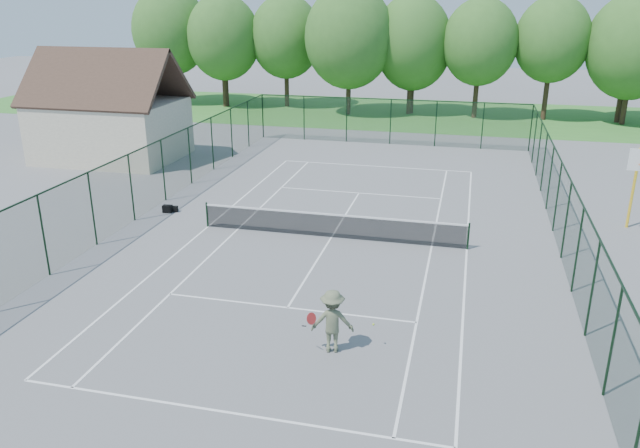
% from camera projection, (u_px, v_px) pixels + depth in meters
% --- Properties ---
extents(ground, '(140.00, 140.00, 0.00)m').
position_uv_depth(ground, '(331.00, 237.00, 25.81)').
color(ground, slate).
rests_on(ground, ground).
extents(grass_far, '(80.00, 16.00, 0.01)m').
position_uv_depth(grass_far, '(408.00, 114.00, 53.20)').
color(grass_far, '#3E8832').
rests_on(grass_far, ground).
extents(court_lines, '(11.05, 23.85, 0.01)m').
position_uv_depth(court_lines, '(331.00, 237.00, 25.81)').
color(court_lines, white).
rests_on(court_lines, ground).
extents(tennis_net, '(11.08, 0.08, 1.10)m').
position_uv_depth(tennis_net, '(331.00, 224.00, 25.61)').
color(tennis_net, black).
rests_on(tennis_net, ground).
extents(fence_enclosure, '(18.05, 36.05, 3.02)m').
position_uv_depth(fence_enclosure, '(332.00, 202.00, 25.28)').
color(fence_enclosure, '#1B3622').
rests_on(fence_enclosure, ground).
extents(utility_building, '(8.60, 6.27, 6.63)m').
position_uv_depth(utility_building, '(109.00, 108.00, 37.42)').
color(utility_building, beige).
rests_on(utility_building, ground).
extents(tree_line_far, '(39.40, 6.40, 9.70)m').
position_uv_depth(tree_line_far, '(412.00, 41.00, 51.14)').
color(tree_line_far, '#3D291C').
rests_on(tree_line_far, ground).
extents(basketball_goal, '(1.20, 1.43, 3.65)m').
position_uv_depth(basketball_goal, '(639.00, 173.00, 25.61)').
color(basketball_goal, yellow).
rests_on(basketball_goal, ground).
extents(sports_bag_a, '(0.45, 0.30, 0.34)m').
position_uv_depth(sports_bag_a, '(167.00, 209.00, 28.76)').
color(sports_bag_a, black).
rests_on(sports_bag_a, ground).
extents(sports_bag_b, '(0.38, 0.27, 0.27)m').
position_uv_depth(sports_bag_b, '(174.00, 209.00, 28.85)').
color(sports_bag_b, black).
rests_on(sports_bag_b, ground).
extents(tennis_player, '(2.00, 0.95, 1.85)m').
position_uv_depth(tennis_player, '(332.00, 321.00, 17.25)').
color(tennis_player, '#5E6549').
rests_on(tennis_player, ground).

